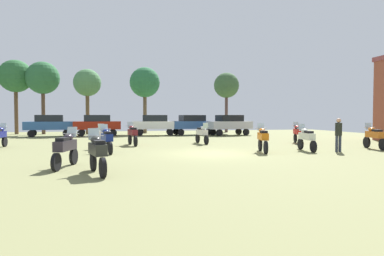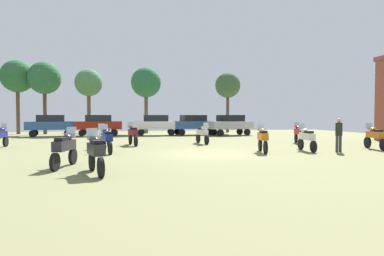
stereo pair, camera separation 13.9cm
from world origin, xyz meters
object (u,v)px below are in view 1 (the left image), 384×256
(motorcycle_3, at_px, (132,134))
(car_3, at_px, (229,123))
(motorcycle_6, at_px, (263,138))
(car_5, at_px, (192,123))
(motorcycle_12, at_px, (107,139))
(motorcycle_7, at_px, (202,133))
(motorcycle_10, at_px, (298,133))
(tree_3, at_px, (87,84))
(tree_2, at_px, (43,78))
(motorcycle_5, at_px, (66,148))
(person_1, at_px, (339,132))
(motorcycle_13, at_px, (306,138))
(motorcycle_2, at_px, (374,136))
(tree_5, at_px, (16,77))
(car_1, at_px, (155,123))
(car_4, at_px, (97,124))
(car_2, at_px, (49,124))
(tree_4, at_px, (145,83))
(motorcycle_9, at_px, (97,152))
(tree_6, at_px, (226,86))
(motorcycle_8, at_px, (105,136))

(motorcycle_3, xyz_separation_m, car_3, (9.62, 9.29, 0.43))
(motorcycle_6, relative_size, car_5, 0.47)
(motorcycle_12, bearing_deg, motorcycle_7, 22.06)
(motorcycle_10, distance_m, tree_3, 22.00)
(tree_2, bearing_deg, motorcycle_6, -53.43)
(motorcycle_5, distance_m, person_1, 13.37)
(motorcycle_13, bearing_deg, person_1, -21.83)
(car_5, relative_size, tree_3, 0.67)
(motorcycle_2, distance_m, tree_3, 26.68)
(motorcycle_12, bearing_deg, tree_5, 102.42)
(tree_3, bearing_deg, tree_5, 168.07)
(car_1, height_order, car_4, same)
(car_4, xyz_separation_m, tree_3, (-1.23, 3.24, 4.12))
(motorcycle_3, distance_m, motorcycle_13, 10.55)
(motorcycle_10, bearing_deg, motorcycle_5, -133.25)
(motorcycle_5, height_order, motorcycle_7, motorcycle_5)
(motorcycle_13, distance_m, car_2, 23.16)
(motorcycle_6, bearing_deg, motorcycle_3, 153.31)
(person_1, bearing_deg, motorcycle_13, -15.55)
(motorcycle_6, xyz_separation_m, tree_5, (-18.10, 21.25, 5.26))
(motorcycle_3, xyz_separation_m, motorcycle_10, (11.27, -0.67, -0.02))
(tree_4, bearing_deg, car_4, -140.40)
(person_1, bearing_deg, motorcycle_6, 5.66)
(car_1, bearing_deg, motorcycle_5, 169.99)
(tree_2, height_order, tree_4, tree_2)
(car_3, relative_size, tree_3, 0.67)
(car_3, height_order, tree_4, tree_4)
(motorcycle_9, relative_size, tree_3, 0.30)
(motorcycle_6, height_order, car_5, car_5)
(motorcycle_7, relative_size, tree_4, 0.30)
(tree_4, xyz_separation_m, tree_5, (-13.30, 0.85, 0.45))
(tree_5, bearing_deg, tree_6, -1.24)
(motorcycle_9, distance_m, motorcycle_10, 15.86)
(car_3, height_order, person_1, car_3)
(motorcycle_13, relative_size, tree_2, 0.29)
(tree_2, xyz_separation_m, tree_6, (20.03, 0.10, -0.38))
(motorcycle_10, relative_size, tree_5, 0.27)
(motorcycle_8, distance_m, car_3, 15.29)
(car_3, xyz_separation_m, tree_2, (-18.43, 5.87, 4.65))
(motorcycle_8, xyz_separation_m, person_1, (12.20, -5.05, 0.32))
(motorcycle_10, relative_size, tree_4, 0.28)
(motorcycle_7, distance_m, tree_4, 15.56)
(motorcycle_12, height_order, tree_3, tree_3)
(motorcycle_5, bearing_deg, motorcycle_8, 95.48)
(tree_5, bearing_deg, person_1, -44.61)
(motorcycle_7, xyz_separation_m, car_1, (-2.27, 10.32, 0.46))
(motorcycle_12, relative_size, tree_4, 0.29)
(car_2, relative_size, car_4, 1.02)
(motorcycle_3, xyz_separation_m, car_4, (-3.05, 10.97, 0.43))
(motorcycle_6, height_order, motorcycle_8, motorcycle_6)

